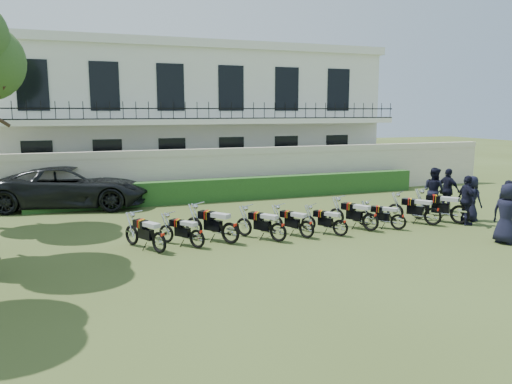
# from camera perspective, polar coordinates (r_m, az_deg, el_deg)

# --- Properties ---
(ground) EXTENTS (100.00, 100.00, 0.00)m
(ground) POSITION_cam_1_polar(r_m,az_deg,el_deg) (15.75, 2.81, -5.46)
(ground) COLOR #3C481C
(ground) RESTS_ON ground
(perimeter_wall) EXTENTS (30.00, 0.35, 2.30)m
(perimeter_wall) POSITION_cam_1_polar(r_m,az_deg,el_deg) (23.00, -4.90, 2.17)
(perimeter_wall) COLOR beige
(perimeter_wall) RESTS_ON ground
(hedge) EXTENTS (18.00, 0.60, 1.00)m
(hedge) POSITION_cam_1_polar(r_m,az_deg,el_deg) (22.61, -1.90, 0.36)
(hedge) COLOR #204017
(hedge) RESTS_ON ground
(building) EXTENTS (20.40, 9.60, 7.40)m
(building) POSITION_cam_1_polar(r_m,az_deg,el_deg) (28.62, -8.13, 8.60)
(building) COLOR white
(building) RESTS_ON ground
(motorcycle_0) EXTENTS (1.01, 1.71, 1.04)m
(motorcycle_0) POSITION_cam_1_polar(r_m,az_deg,el_deg) (14.37, -11.03, -5.10)
(motorcycle_0) COLOR black
(motorcycle_0) RESTS_ON ground
(motorcycle_1) EXTENTS (1.15, 1.42, 0.95)m
(motorcycle_1) POSITION_cam_1_polar(r_m,az_deg,el_deg) (14.72, -6.75, -4.81)
(motorcycle_1) COLOR black
(motorcycle_1) RESTS_ON ground
(motorcycle_2) EXTENTS (1.33, 1.71, 1.13)m
(motorcycle_2) POSITION_cam_1_polar(r_m,az_deg,el_deg) (15.07, -2.95, -4.11)
(motorcycle_2) COLOR black
(motorcycle_2) RESTS_ON ground
(motorcycle_3) EXTENTS (1.19, 1.56, 1.02)m
(motorcycle_3) POSITION_cam_1_polar(r_m,az_deg,el_deg) (15.31, 2.57, -4.08)
(motorcycle_3) COLOR black
(motorcycle_3) RESTS_ON ground
(motorcycle_4) EXTENTS (0.99, 1.54, 0.96)m
(motorcycle_4) POSITION_cam_1_polar(r_m,az_deg,el_deg) (15.82, 5.83, -3.78)
(motorcycle_4) COLOR black
(motorcycle_4) RESTS_ON ground
(motorcycle_5) EXTENTS (1.06, 1.42, 0.92)m
(motorcycle_5) POSITION_cam_1_polar(r_m,az_deg,el_deg) (16.23, 9.63, -3.59)
(motorcycle_5) COLOR black
(motorcycle_5) RESTS_ON ground
(motorcycle_6) EXTENTS (1.05, 1.71, 1.05)m
(motorcycle_6) POSITION_cam_1_polar(r_m,az_deg,el_deg) (17.08, 12.97, -2.86)
(motorcycle_6) COLOR black
(motorcycle_6) RESTS_ON ground
(motorcycle_7) EXTENTS (1.19, 1.31, 0.92)m
(motorcycle_7) POSITION_cam_1_polar(r_m,az_deg,el_deg) (17.51, 15.98, -2.88)
(motorcycle_7) COLOR black
(motorcycle_7) RESTS_ON ground
(motorcycle_8) EXTENTS (1.21, 1.66, 1.07)m
(motorcycle_8) POSITION_cam_1_polar(r_m,az_deg,el_deg) (18.54, 19.56, -2.17)
(motorcycle_8) COLOR black
(motorcycle_8) RESTS_ON ground
(motorcycle_9) EXTENTS (1.30, 1.81, 1.16)m
(motorcycle_9) POSITION_cam_1_polar(r_m,az_deg,el_deg) (19.09, 22.30, -1.89)
(motorcycle_9) COLOR black
(motorcycle_9) RESTS_ON ground
(suv) EXTENTS (6.78, 4.20, 1.75)m
(suv) POSITION_cam_1_polar(r_m,az_deg,el_deg) (22.14, -20.33, 0.57)
(suv) COLOR black
(suv) RESTS_ON ground
(officer_0) EXTENTS (0.82, 1.03, 1.85)m
(officer_0) POSITION_cam_1_polar(r_m,az_deg,el_deg) (16.92, 26.75, -2.21)
(officer_0) COLOR black
(officer_0) RESTS_ON ground
(officer_1) EXTENTS (0.76, 0.91, 1.69)m
(officer_1) POSITION_cam_1_polar(r_m,az_deg,el_deg) (18.96, 26.85, -1.32)
(officer_1) COLOR black
(officer_1) RESTS_ON ground
(officer_2) EXTENTS (0.64, 1.10, 1.77)m
(officer_2) POSITION_cam_1_polar(r_m,az_deg,el_deg) (19.07, 22.94, -0.88)
(officer_2) COLOR black
(officer_2) RESTS_ON ground
(officer_3) EXTENTS (0.70, 0.91, 1.66)m
(officer_3) POSITION_cam_1_polar(r_m,az_deg,el_deg) (19.87, 23.35, -0.68)
(officer_3) COLOR black
(officer_3) RESTS_ON ground
(officer_4) EXTENTS (0.88, 1.03, 1.83)m
(officer_4) POSITION_cam_1_polar(r_m,az_deg,el_deg) (20.65, 19.65, 0.13)
(officer_4) COLOR black
(officer_4) RESTS_ON ground
(officer_5) EXTENTS (0.66, 1.09, 1.74)m
(officer_5) POSITION_cam_1_polar(r_m,az_deg,el_deg) (21.30, 21.07, 0.19)
(officer_5) COLOR black
(officer_5) RESTS_ON ground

